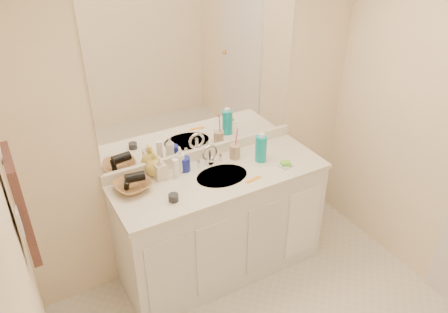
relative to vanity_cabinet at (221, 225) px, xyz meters
The scene contains 24 objects.
wall_back 0.82m from the vanity_cabinet, 90.00° to the left, with size 2.60×0.02×2.40m, color #F9E5C3.
vanity_cabinet is the anchor object (origin of this frame).
countertop 0.44m from the vanity_cabinet, ahead, with size 1.52×0.57×0.03m, color silver.
backsplash 0.56m from the vanity_cabinet, 90.00° to the left, with size 1.52×0.03×0.08m, color white.
sink_basin 0.44m from the vanity_cabinet, 90.00° to the right, with size 0.37×0.37×0.02m, color beige.
faucet 0.53m from the vanity_cabinet, 90.00° to the left, with size 0.02×0.02×0.11m, color silver.
mirror 1.17m from the vanity_cabinet, 90.00° to the left, with size 1.48×0.01×1.20m, color white.
blue_mug 0.57m from the vanity_cabinet, 139.15° to the left, with size 0.08×0.08×0.10m, color navy.
tan_cup 0.56m from the vanity_cabinet, 35.31° to the left, with size 0.08×0.08×0.11m, color tan.
toothbrush 0.66m from the vanity_cabinet, 33.99° to the left, with size 0.01×0.01×0.20m, color #FF438E.
mouthwash_bottle 0.65m from the vanity_cabinet, ahead, with size 0.08×0.08×0.20m, color #0EA2AB.
soap_dish 0.66m from the vanity_cabinet, 16.64° to the right, with size 0.09×0.07×0.01m, color silver.
green_soap 0.68m from the vanity_cabinet, 16.64° to the right, with size 0.07×0.05×0.02m, color #69D433.
orange_comb 0.51m from the vanity_cabinet, 46.51° to the right, with size 0.12×0.03×0.01m, color orange.
dark_jar 0.64m from the vanity_cabinet, 163.77° to the right, with size 0.07×0.07×0.05m, color #232428.
extra_white_bottle 0.61m from the vanity_cabinet, 156.83° to the left, with size 0.04×0.04×0.14m, color white.
soap_bottle_white 0.62m from the vanity_cabinet, 141.41° to the left, with size 0.07×0.07×0.19m, color white.
soap_bottle_cream 0.68m from the vanity_cabinet, 157.55° to the left, with size 0.08×0.08×0.17m, color beige.
soap_bottle_yellow 0.70m from the vanity_cabinet, 150.44° to the left, with size 0.14×0.14×0.18m, color #E3CF58.
wicker_basket 0.77m from the vanity_cabinet, 168.10° to the left, with size 0.23×0.23×0.06m, color olive.
hair_dryer 0.80m from the vanity_cabinet, 167.70° to the left, with size 0.06×0.06×0.13m, color black.
towel_ring 1.71m from the vanity_cabinet, 168.86° to the right, with size 0.11×0.11×0.01m, color silver.
hand_towel 1.52m from the vanity_cabinet, 168.69° to the right, with size 0.04×0.32×0.55m, color #37201D.
switch_plate 1.61m from the vanity_cabinet, 160.52° to the right, with size 0.01×0.09×0.13m, color silver.
Camera 1 is at (-1.23, -1.19, 2.55)m, focal length 35.00 mm.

